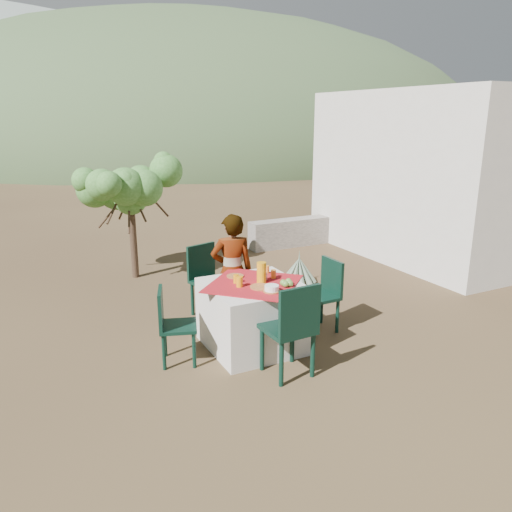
# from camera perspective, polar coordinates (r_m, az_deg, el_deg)

# --- Properties ---
(ground) EXTENTS (160.00, 160.00, 0.00)m
(ground) POSITION_cam_1_polar(r_m,az_deg,el_deg) (5.99, -5.95, -9.63)
(ground) COLOR #3A271A
(ground) RESTS_ON ground
(table) EXTENTS (1.30, 1.30, 0.76)m
(table) POSITION_cam_1_polar(r_m,az_deg,el_deg) (5.69, -0.28, -6.76)
(table) COLOR white
(table) RESTS_ON ground
(chair_far) EXTENTS (0.53, 0.53, 0.94)m
(chair_far) POSITION_cam_1_polar(r_m,az_deg,el_deg) (6.60, -5.66, -2.34)
(chair_far) COLOR black
(chair_far) RESTS_ON ground
(chair_near) EXTENTS (0.48, 0.48, 1.00)m
(chair_near) POSITION_cam_1_polar(r_m,az_deg,el_deg) (4.98, 4.17, -8.01)
(chair_near) COLOR black
(chair_near) RESTS_ON ground
(chair_left) EXTENTS (0.49, 0.49, 0.83)m
(chair_left) POSITION_cam_1_polar(r_m,az_deg,el_deg) (5.37, -9.66, -7.49)
(chair_left) COLOR black
(chair_left) RESTS_ON ground
(chair_right) EXTENTS (0.42, 0.42, 0.89)m
(chair_right) POSITION_cam_1_polar(r_m,az_deg,el_deg) (6.15, 7.80, -4.03)
(chair_right) COLOR black
(chair_right) RESTS_ON ground
(person) EXTENTS (0.59, 0.46, 1.43)m
(person) POSITION_cam_1_polar(r_m,az_deg,el_deg) (6.14, -2.75, -1.73)
(person) COLOR #8C6651
(person) RESTS_ON ground
(shrub_tree) EXTENTS (1.48, 1.45, 1.74)m
(shrub_tree) POSITION_cam_1_polar(r_m,az_deg,el_deg) (8.21, -13.89, 7.00)
(shrub_tree) COLOR #403020
(shrub_tree) RESTS_ON ground
(agave) EXTENTS (0.57, 0.55, 0.60)m
(agave) POSITION_cam_1_polar(r_m,az_deg,el_deg) (7.90, 4.94, -1.68)
(agave) COLOR slate
(agave) RESTS_ON ground
(guesthouse) EXTENTS (3.20, 4.20, 3.00)m
(guesthouse) POSITION_cam_1_polar(r_m,az_deg,el_deg) (10.22, 20.77, 8.79)
(guesthouse) COLOR silver
(guesthouse) RESTS_ON ground
(stone_wall) EXTENTS (2.60, 0.35, 0.55)m
(stone_wall) POSITION_cam_1_polar(r_m,az_deg,el_deg) (10.35, 5.97, 2.91)
(stone_wall) COLOR gray
(stone_wall) RESTS_ON ground
(hill_near_right) EXTENTS (48.00, 48.00, 20.00)m
(hill_near_right) POSITION_cam_1_polar(r_m,az_deg,el_deg) (43.44, -8.23, 12.22)
(hill_near_right) COLOR #364F2C
(hill_near_right) RESTS_ON ground
(hill_far_right) EXTENTS (36.00, 36.00, 14.00)m
(hill_far_right) POSITION_cam_1_polar(r_m,az_deg,el_deg) (59.23, 3.70, 13.24)
(hill_far_right) COLOR gray
(hill_far_right) RESTS_ON ground
(plate_far) EXTENTS (0.20, 0.20, 0.01)m
(plate_far) POSITION_cam_1_polar(r_m,az_deg,el_deg) (5.78, -2.39, -2.30)
(plate_far) COLOR brown
(plate_far) RESTS_ON table
(plate_near) EXTENTS (0.24, 0.24, 0.01)m
(plate_near) POSITION_cam_1_polar(r_m,az_deg,el_deg) (5.42, 0.57, -3.56)
(plate_near) COLOR brown
(plate_near) RESTS_ON table
(glass_far) EXTENTS (0.06, 0.06, 0.10)m
(glass_far) POSITION_cam_1_polar(r_m,az_deg,el_deg) (5.55, -2.30, -2.63)
(glass_far) COLOR orange
(glass_far) RESTS_ON table
(glass_near) EXTENTS (0.07, 0.07, 0.12)m
(glass_near) POSITION_cam_1_polar(r_m,az_deg,el_deg) (5.43, -1.90, -2.96)
(glass_near) COLOR orange
(glass_near) RESTS_ON table
(juice_pitcher) EXTENTS (0.11, 0.11, 0.23)m
(juice_pitcher) POSITION_cam_1_polar(r_m,az_deg,el_deg) (5.54, 0.63, -1.90)
(juice_pitcher) COLOR orange
(juice_pitcher) RESTS_ON table
(bowl_plate) EXTENTS (0.19, 0.19, 0.01)m
(bowl_plate) POSITION_cam_1_polar(r_m,az_deg,el_deg) (5.30, 1.81, -4.01)
(bowl_plate) COLOR brown
(bowl_plate) RESTS_ON table
(white_bowl) EXTENTS (0.15, 0.15, 0.06)m
(white_bowl) POSITION_cam_1_polar(r_m,az_deg,el_deg) (5.29, 1.81, -3.66)
(white_bowl) COLOR white
(white_bowl) RESTS_ON bowl_plate
(jar_left) EXTENTS (0.06, 0.06, 0.10)m
(jar_left) POSITION_cam_1_polar(r_m,az_deg,el_deg) (5.72, 2.00, -2.05)
(jar_left) COLOR orange
(jar_left) RESTS_ON table
(jar_right) EXTENTS (0.06, 0.06, 0.09)m
(jar_right) POSITION_cam_1_polar(r_m,az_deg,el_deg) (5.90, 1.26, -1.54)
(jar_right) COLOR orange
(jar_right) RESTS_ON table
(napkin_holder) EXTENTS (0.07, 0.06, 0.08)m
(napkin_holder) POSITION_cam_1_polar(r_m,az_deg,el_deg) (5.66, 0.91, -2.33)
(napkin_holder) COLOR white
(napkin_holder) RESTS_ON table
(fruit_cluster) EXTENTS (0.15, 0.14, 0.07)m
(fruit_cluster) POSITION_cam_1_polar(r_m,az_deg,el_deg) (5.46, 3.53, -3.09)
(fruit_cluster) COLOR #5C9335
(fruit_cluster) RESTS_ON table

